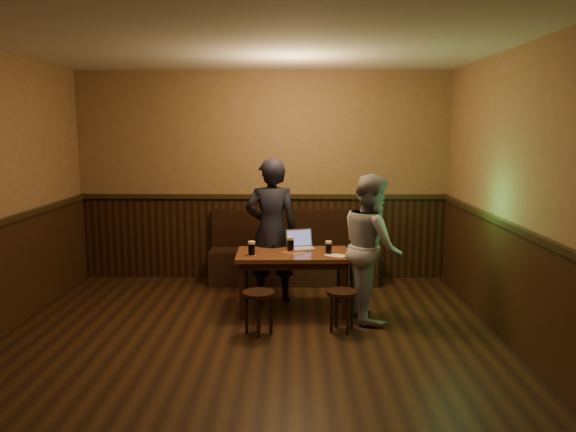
# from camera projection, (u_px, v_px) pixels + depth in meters

# --- Properties ---
(room) EXTENTS (5.04, 6.04, 2.84)m
(room) POSITION_uv_depth(u_px,v_px,m) (246.00, 226.00, 4.87)
(room) COLOR black
(room) RESTS_ON ground
(bench) EXTENTS (2.20, 0.50, 0.95)m
(bench) POSITION_uv_depth(u_px,v_px,m) (293.00, 259.00, 7.50)
(bench) COLOR black
(bench) RESTS_ON ground
(pub_table) EXTENTS (1.27, 0.74, 0.67)m
(pub_table) POSITION_uv_depth(u_px,v_px,m) (293.00, 260.00, 6.27)
(pub_table) COLOR #5C2F1A
(pub_table) RESTS_ON ground
(stool_left) EXTENTS (0.33, 0.33, 0.44)m
(stool_left) POSITION_uv_depth(u_px,v_px,m) (259.00, 300.00, 5.58)
(stool_left) COLOR black
(stool_left) RESTS_ON ground
(stool_right) EXTENTS (0.41, 0.41, 0.42)m
(stool_right) POSITION_uv_depth(u_px,v_px,m) (342.00, 299.00, 5.66)
(stool_right) COLOR black
(stool_right) RESTS_ON ground
(pint_left) EXTENTS (0.10, 0.10, 0.16)m
(pint_left) POSITION_uv_depth(u_px,v_px,m) (252.00, 248.00, 6.11)
(pint_left) COLOR #A61914
(pint_left) RESTS_ON pub_table
(pint_mid) EXTENTS (0.11, 0.11, 0.16)m
(pint_mid) POSITION_uv_depth(u_px,v_px,m) (291.00, 244.00, 6.31)
(pint_mid) COLOR #A61914
(pint_mid) RESTS_ON pub_table
(pint_right) EXTENTS (0.09, 0.09, 0.14)m
(pint_right) POSITION_uv_depth(u_px,v_px,m) (329.00, 247.00, 6.18)
(pint_right) COLOR #A61914
(pint_right) RESTS_ON pub_table
(laptop) EXTENTS (0.36, 0.32, 0.22)m
(laptop) POSITION_uv_depth(u_px,v_px,m) (300.00, 244.00, 6.45)
(laptop) COLOR silver
(laptop) RESTS_ON pub_table
(menu) EXTENTS (0.27, 0.24, 0.00)m
(menu) POSITION_uv_depth(u_px,v_px,m) (336.00, 255.00, 6.11)
(menu) COLOR silver
(menu) RESTS_ON pub_table
(person_suit) EXTENTS (0.66, 0.47, 1.70)m
(person_suit) POSITION_uv_depth(u_px,v_px,m) (271.00, 230.00, 6.62)
(person_suit) COLOR black
(person_suit) RESTS_ON ground
(person_grey) EXTENTS (0.69, 0.83, 1.57)m
(person_grey) POSITION_uv_depth(u_px,v_px,m) (372.00, 247.00, 6.00)
(person_grey) COLOR gray
(person_grey) RESTS_ON ground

